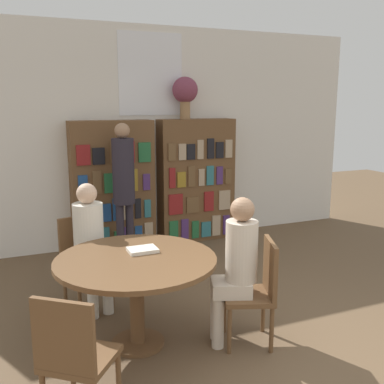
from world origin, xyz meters
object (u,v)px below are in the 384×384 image
at_px(bookshelf_right, 196,180).
at_px(chair_near_camera, 74,354).
at_px(chair_left_side, 84,257).
at_px(chair_far_side, 257,287).
at_px(seated_reader_right, 236,262).
at_px(seated_reader_left, 91,239).
at_px(reading_table, 136,271).
at_px(bookshelf_left, 113,186).
at_px(flower_vase, 185,92).
at_px(librarian_standing, 124,179).

height_order(bookshelf_right, chair_near_camera, bookshelf_right).
relative_size(chair_left_side, chair_far_side, 1.00).
relative_size(bookshelf_right, chair_far_side, 1.98).
height_order(chair_left_side, seated_reader_right, seated_reader_right).
distance_m(bookshelf_right, chair_left_side, 2.49).
bearing_deg(seated_reader_left, reading_table, 90.00).
distance_m(bookshelf_right, reading_table, 3.01).
height_order(bookshelf_left, bookshelf_right, same).
bearing_deg(chair_far_side, seated_reader_right, 90.00).
distance_m(bookshelf_left, chair_far_side, 2.95).
distance_m(flower_vase, seated_reader_left, 2.80).
xyz_separation_m(flower_vase, librarian_standing, (-1.02, -0.51, -1.07)).
bearing_deg(flower_vase, bookshelf_right, -1.65).
height_order(chair_near_camera, chair_left_side, same).
bearing_deg(chair_left_side, reading_table, 90.00).
bearing_deg(chair_far_side, bookshelf_right, 6.82).
relative_size(bookshelf_right, chair_left_side, 1.98).
distance_m(flower_vase, chair_near_camera, 4.23).
bearing_deg(bookshelf_left, chair_left_side, -113.00).
height_order(chair_near_camera, librarian_standing, librarian_standing).
relative_size(seated_reader_right, librarian_standing, 0.72).
xyz_separation_m(bookshelf_left, seated_reader_left, (-0.62, -1.75, -0.16)).
bearing_deg(librarian_standing, reading_table, -101.85).
bearing_deg(seated_reader_right, chair_near_camera, 130.13).
bearing_deg(bookshelf_left, reading_table, -99.02).
bearing_deg(chair_left_side, bookshelf_right, -155.79).
relative_size(chair_far_side, seated_reader_right, 0.71).
distance_m(reading_table, chair_far_side, 1.00).
height_order(seated_reader_left, seated_reader_right, seated_reader_right).
relative_size(flower_vase, chair_far_side, 0.65).
bearing_deg(seated_reader_right, seated_reader_left, 62.95).
distance_m(chair_left_side, seated_reader_left, 0.28).
xyz_separation_m(flower_vase, chair_left_side, (-1.72, -1.58, -1.63)).
distance_m(chair_near_camera, chair_left_side, 1.76).
relative_size(bookshelf_left, reading_table, 1.34).
bearing_deg(bookshelf_right, chair_left_side, -140.11).
distance_m(bookshelf_right, librarian_standing, 1.31).
distance_m(reading_table, seated_reader_left, 0.82).
bearing_deg(chair_left_side, seated_reader_right, 114.10).
relative_size(bookshelf_left, seated_reader_right, 1.40).
distance_m(chair_far_side, seated_reader_left, 1.62).
bearing_deg(bookshelf_right, librarian_standing, -157.22).
bearing_deg(flower_vase, bookshelf_left, -179.73).
height_order(bookshelf_left, reading_table, bookshelf_left).
height_order(bookshelf_left, librarian_standing, bookshelf_left).
distance_m(chair_left_side, seated_reader_right, 1.62).
relative_size(bookshelf_left, chair_near_camera, 1.98).
xyz_separation_m(bookshelf_left, seated_reader_right, (0.36, -2.81, -0.16)).
height_order(flower_vase, chair_near_camera, flower_vase).
bearing_deg(reading_table, chair_near_camera, -128.32).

